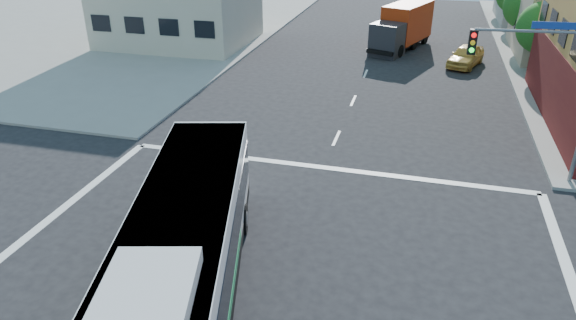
# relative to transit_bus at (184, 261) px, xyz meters

# --- Properties ---
(ground) EXTENTS (120.00, 120.00, 0.00)m
(ground) POSITION_rel_transit_bus_xyz_m (2.02, 0.90, -1.91)
(ground) COLOR black
(ground) RESTS_ON ground
(sidewalk_nw) EXTENTS (50.00, 50.00, 0.15)m
(sidewalk_nw) POSITION_rel_transit_bus_xyz_m (-32.98, 35.90, -1.84)
(sidewalk_nw) COLOR gray
(sidewalk_nw) RESTS_ON ground
(signal_mast_ne) EXTENTS (7.91, 1.13, 8.07)m
(signal_mast_ne) POSITION_rel_transit_bus_xyz_m (11.10, 11.52, 3.07)
(signal_mast_ne) COLOR slate
(signal_mast_ne) RESTS_ON ground
(street_tree_a) EXTENTS (3.60, 3.60, 5.53)m
(street_tree_a) POSITION_rel_transit_bus_xyz_m (13.92, 28.83, 1.68)
(street_tree_a) COLOR #372014
(street_tree_a) RESTS_ON ground
(street_tree_b) EXTENTS (3.80, 3.80, 5.79)m
(street_tree_b) POSITION_rel_transit_bus_xyz_m (13.92, 36.83, 1.84)
(street_tree_b) COLOR #372014
(street_tree_b) RESTS_ON ground
(transit_bus) EXTENTS (6.17, 13.48, 3.91)m
(transit_bus) POSITION_rel_transit_bus_xyz_m (0.00, 0.00, 0.00)
(transit_bus) COLOR black
(transit_bus) RESTS_ON ground
(box_truck) EXTENTS (4.90, 8.40, 3.64)m
(box_truck) POSITION_rel_transit_bus_xyz_m (3.96, 33.93, -0.15)
(box_truck) COLOR #25252A
(box_truck) RESTS_ON ground
(parked_car) EXTENTS (3.24, 4.95, 1.57)m
(parked_car) POSITION_rel_transit_bus_xyz_m (9.09, 29.90, -1.13)
(parked_car) COLOR gold
(parked_car) RESTS_ON ground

